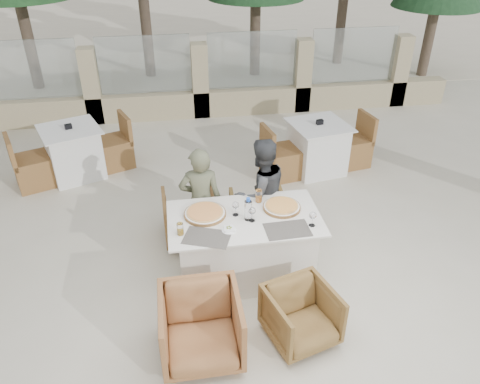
{
  "coord_description": "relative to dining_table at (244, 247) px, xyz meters",
  "views": [
    {
      "loc": [
        -0.6,
        -3.85,
        3.57
      ],
      "look_at": [
        0.07,
        0.4,
        0.9
      ],
      "focal_mm": 35.0,
      "sensor_mm": 36.0,
      "label": 1
    }
  ],
  "objects": [
    {
      "name": "olive_dish",
      "position": [
        -0.19,
        -0.2,
        0.41
      ],
      "size": [
        0.11,
        0.11,
        0.04
      ],
      "primitive_type": null,
      "rotation": [
        0.0,
        0.0,
        -0.0
      ],
      "color": "white",
      "rests_on": "dining_table"
    },
    {
      "name": "wine_glass_near",
      "position": [
        0.07,
        -0.07,
        0.48
      ],
      "size": [
        0.1,
        0.1,
        0.18
      ],
      "primitive_type": null,
      "rotation": [
        0.0,
        0.0,
        0.38
      ],
      "color": "white",
      "rests_on": "dining_table"
    },
    {
      "name": "perimeter_wall_far",
      "position": [
        -0.07,
        4.7,
        0.42
      ],
      "size": [
        10.0,
        0.34,
        1.6
      ],
      "primitive_type": null,
      "color": "tan",
      "rests_on": "ground"
    },
    {
      "name": "diner_left",
      "position": [
        -0.41,
        0.54,
        0.28
      ],
      "size": [
        0.5,
        0.35,
        1.34
      ],
      "primitive_type": "imported",
      "rotation": [
        0.0,
        0.0,
        3.09
      ],
      "color": "#595C43",
      "rests_on": "ground"
    },
    {
      "name": "diner_right",
      "position": [
        0.29,
        0.58,
        0.3
      ],
      "size": [
        0.8,
        0.72,
        1.37
      ],
      "primitive_type": "imported",
      "rotation": [
        0.0,
        0.0,
        3.5
      ],
      "color": "#3B3D40",
      "rests_on": "ground"
    },
    {
      "name": "placemat_near_left",
      "position": [
        -0.42,
        -0.28,
        0.39
      ],
      "size": [
        0.53,
        0.44,
        0.0
      ],
      "primitive_type": "cube",
      "rotation": [
        0.0,
        0.0,
        -0.36
      ],
      "color": "#56514A",
      "rests_on": "dining_table"
    },
    {
      "name": "pizza_left",
      "position": [
        -0.4,
        0.11,
        0.41
      ],
      "size": [
        0.52,
        0.52,
        0.06
      ],
      "primitive_type": "cylinder",
      "rotation": [
        0.0,
        0.0,
        -0.19
      ],
      "color": "#CF541C",
      "rests_on": "dining_table"
    },
    {
      "name": "dining_table",
      "position": [
        0.0,
        0.0,
        0.0
      ],
      "size": [
        1.6,
        0.9,
        0.77
      ],
      "primitive_type": null,
      "color": "silver",
      "rests_on": "ground"
    },
    {
      "name": "beer_glass_right",
      "position": [
        0.2,
        0.28,
        0.46
      ],
      "size": [
        0.08,
        0.08,
        0.14
      ],
      "primitive_type": "cylinder",
      "rotation": [
        0.0,
        0.0,
        0.05
      ],
      "color": "orange",
      "rests_on": "dining_table"
    },
    {
      "name": "water_bottle",
      "position": [
        0.03,
        -0.04,
        0.52
      ],
      "size": [
        0.09,
        0.09,
        0.26
      ],
      "primitive_type": "cylinder",
      "rotation": [
        0.0,
        0.0,
        0.13
      ],
      "color": "#ADCCE3",
      "rests_on": "dining_table"
    },
    {
      "name": "bg_table_a",
      "position": [
        -2.16,
        2.63,
        0.0
      ],
      "size": [
        1.83,
        1.36,
        0.77
      ],
      "primitive_type": null,
      "rotation": [
        0.0,
        0.0,
        0.37
      ],
      "color": "white",
      "rests_on": "ground"
    },
    {
      "name": "wine_glass_centre",
      "position": [
        -0.08,
        0.06,
        0.48
      ],
      "size": [
        0.09,
        0.09,
        0.18
      ],
      "primitive_type": null,
      "rotation": [
        0.0,
        0.0,
        -0.13
      ],
      "color": "white",
      "rests_on": "dining_table"
    },
    {
      "name": "ground",
      "position": [
        -0.07,
        -0.1,
        -0.39
      ],
      "size": [
        80.0,
        80.0,
        0.0
      ],
      "primitive_type": "plane",
      "color": "beige",
      "rests_on": "ground"
    },
    {
      "name": "beer_glass_left",
      "position": [
        -0.67,
        -0.19,
        0.45
      ],
      "size": [
        0.07,
        0.07,
        0.13
      ],
      "primitive_type": "cylinder",
      "rotation": [
        0.0,
        0.0,
        -0.05
      ],
      "color": "gold",
      "rests_on": "dining_table"
    },
    {
      "name": "armchair_near_left",
      "position": [
        -0.56,
        -1.02,
        -0.05
      ],
      "size": [
        0.72,
        0.74,
        0.67
      ],
      "primitive_type": "imported",
      "rotation": [
        0.0,
        0.0,
        0.01
      ],
      "color": "#986137",
      "rests_on": "ground"
    },
    {
      "name": "armchair_far_left",
      "position": [
        -0.53,
        0.78,
        -0.08
      ],
      "size": [
        0.67,
        0.69,
        0.61
      ],
      "primitive_type": "imported",
      "rotation": [
        0.0,
        0.0,
        3.18
      ],
      "color": "brown",
      "rests_on": "ground"
    },
    {
      "name": "placemat_near_right",
      "position": [
        0.39,
        -0.28,
        0.39
      ],
      "size": [
        0.46,
        0.32,
        0.0
      ],
      "primitive_type": "cube",
      "rotation": [
        0.0,
        0.0,
        0.03
      ],
      "color": "#565049",
      "rests_on": "dining_table"
    },
    {
      "name": "wine_glass_corner",
      "position": [
        0.66,
        -0.25,
        0.48
      ],
      "size": [
        0.09,
        0.09,
        0.18
      ],
      "primitive_type": null,
      "rotation": [
        0.0,
        0.0,
        -0.18
      ],
      "color": "silver",
      "rests_on": "dining_table"
    },
    {
      "name": "bg_table_b",
      "position": [
        1.5,
        2.22,
        0.0
      ],
      "size": [
        1.76,
        1.1,
        0.77
      ],
      "primitive_type": null,
      "rotation": [
        0.0,
        0.0,
        0.18
      ],
      "color": "silver",
      "rests_on": "ground"
    },
    {
      "name": "pizza_right",
      "position": [
        0.42,
        0.11,
        0.41
      ],
      "size": [
        0.53,
        0.53,
        0.05
      ],
      "primitive_type": "cylinder",
      "rotation": [
        0.0,
        0.0,
        0.41
      ],
      "color": "orange",
      "rests_on": "dining_table"
    },
    {
      "name": "armchair_near_right",
      "position": [
        0.38,
        -0.97,
        -0.1
      ],
      "size": [
        0.75,
        0.77,
        0.56
      ],
      "primitive_type": "imported",
      "rotation": [
        0.0,
        0.0,
        0.29
      ],
      "color": "brown",
      "rests_on": "ground"
    },
    {
      "name": "sand_patch",
      "position": [
        -0.07,
        13.9,
        -0.38
      ],
      "size": [
        30.0,
        16.0,
        0.01
      ],
      "primitive_type": "cube",
      "color": "beige",
      "rests_on": "ground"
    },
    {
      "name": "armchair_far_right",
      "position": [
        0.27,
        0.6,
        -0.08
      ],
      "size": [
        0.68,
        0.7,
        0.61
      ],
      "primitive_type": "imported",
      "rotation": [
        0.0,
        0.0,
        3.09
      ],
      "color": "olive",
      "rests_on": "ground"
    }
  ]
}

